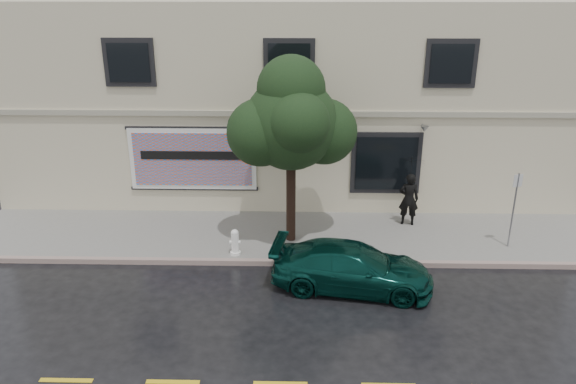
{
  "coord_description": "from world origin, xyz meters",
  "views": [
    {
      "loc": [
        0.37,
        -12.7,
        7.79
      ],
      "look_at": [
        0.03,
        2.2,
        1.97
      ],
      "focal_mm": 35.0,
      "sensor_mm": 36.0,
      "label": 1
    }
  ],
  "objects_px": {
    "fire_hydrant": "(235,242)",
    "street_tree": "(291,124)",
    "pedestrian": "(409,199)",
    "car": "(352,267)"
  },
  "relations": [
    {
      "from": "street_tree",
      "to": "fire_hydrant",
      "type": "bearing_deg",
      "value": -147.29
    },
    {
      "from": "car",
      "to": "street_tree",
      "type": "distance_m",
      "value": 4.41
    },
    {
      "from": "pedestrian",
      "to": "car",
      "type": "bearing_deg",
      "value": 66.59
    },
    {
      "from": "street_tree",
      "to": "fire_hydrant",
      "type": "relative_size",
      "value": 6.36
    },
    {
      "from": "car",
      "to": "fire_hydrant",
      "type": "xyz_separation_m",
      "value": [
        -3.25,
        1.55,
        -0.08
      ]
    },
    {
      "from": "street_tree",
      "to": "fire_hydrant",
      "type": "distance_m",
      "value": 3.77
    },
    {
      "from": "pedestrian",
      "to": "fire_hydrant",
      "type": "xyz_separation_m",
      "value": [
        -5.37,
        -2.24,
        -0.49
      ]
    },
    {
      "from": "car",
      "to": "fire_hydrant",
      "type": "distance_m",
      "value": 3.61
    },
    {
      "from": "pedestrian",
      "to": "street_tree",
      "type": "distance_m",
      "value": 4.83
    },
    {
      "from": "fire_hydrant",
      "to": "street_tree",
      "type": "bearing_deg",
      "value": 29.47
    }
  ]
}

